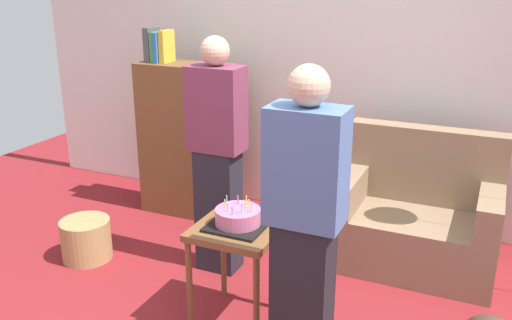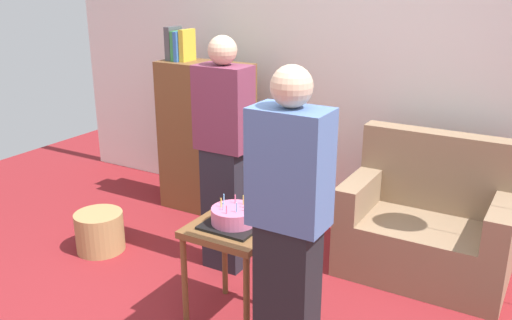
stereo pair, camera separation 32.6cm
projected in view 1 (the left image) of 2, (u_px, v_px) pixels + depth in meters
wall_back at (347, 58)px, 4.43m from camera, size 6.00×0.10×2.70m
couch at (416, 219)px, 3.92m from camera, size 1.10×0.70×0.96m
bookshelf at (188, 138)px, 4.69m from camera, size 0.80×0.36×1.58m
side_table at (238, 241)px, 3.18m from camera, size 0.48×0.48×0.63m
birthday_cake at (238, 218)px, 3.13m from camera, size 0.32×0.32×0.17m
person_blowing_candles at (217, 157)px, 3.69m from camera, size 0.36×0.22×1.63m
person_holding_cake at (304, 231)px, 2.62m from camera, size 0.36×0.22×1.63m
wicker_basket at (86, 239)px, 4.04m from camera, size 0.36×0.36×0.30m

